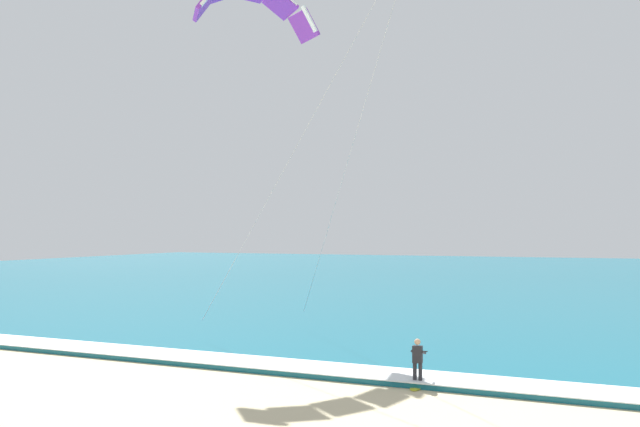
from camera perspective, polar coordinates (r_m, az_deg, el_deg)
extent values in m
cube|color=#146075|center=(81.36, 22.68, -5.43)|extent=(200.00, 120.00, 0.20)
cube|color=white|center=(22.80, 24.37, -14.83)|extent=(200.00, 2.15, 0.04)
ellipsoid|color=yellow|center=(22.75, 9.03, -15.51)|extent=(0.45, 1.40, 0.05)
cube|color=black|center=(22.98, 9.17, -15.25)|extent=(0.16, 0.06, 0.04)
cube|color=black|center=(22.50, 8.88, -15.54)|extent=(0.16, 0.06, 0.04)
cylinder|color=#232328|center=(22.68, 8.77, -14.52)|extent=(0.14, 0.14, 0.84)
cylinder|color=#232328|center=(22.64, 9.28, -14.55)|extent=(0.14, 0.14, 0.84)
cube|color=#232328|center=(22.51, 9.01, -12.75)|extent=(0.34, 0.20, 0.60)
sphere|color=tan|center=(22.43, 9.01, -11.64)|extent=(0.22, 0.22, 0.22)
cylinder|color=#232328|center=(22.70, 8.65, -12.53)|extent=(0.09, 0.51, 0.22)
cylinder|color=#232328|center=(22.62, 9.56, -12.56)|extent=(0.09, 0.51, 0.22)
cylinder|color=black|center=(22.87, 9.24, -12.45)|extent=(0.55, 0.04, 0.04)
cube|color=#3F3F42|center=(22.67, 9.09, -13.24)|extent=(0.12, 0.08, 0.10)
cube|color=purple|center=(35.26, -1.49, 16.95)|extent=(1.74, 1.30, 1.65)
cube|color=white|center=(34.93, -1.00, 17.57)|extent=(0.69, 0.90, 1.35)
cube|color=purple|center=(35.29, -3.68, 18.76)|extent=(1.91, 1.79, 1.28)
cube|color=purple|center=(32.65, -10.65, 18.54)|extent=(1.46, 1.82, 1.65)
cylinder|color=#B2B2B7|center=(28.04, 2.77, 5.48)|extent=(8.36, 8.72, 15.57)
cylinder|color=#B2B2B7|center=(26.39, -2.34, 5.94)|extent=(11.60, 3.85, 15.57)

